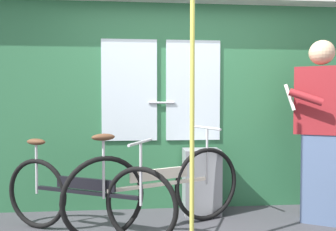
% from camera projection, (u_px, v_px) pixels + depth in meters
% --- Properties ---
extents(train_door_wall, '(5.06, 0.28, 2.31)m').
position_uv_depth(train_door_wall, '(179.00, 100.00, 3.60)').
color(train_door_wall, '#2D6B42').
rests_on(train_door_wall, ground_plane).
extents(bicycle_near_door, '(1.66, 0.77, 0.94)m').
position_uv_depth(bicycle_near_door, '(159.00, 188.00, 2.97)').
color(bicycle_near_door, black).
rests_on(bicycle_near_door, ground_plane).
extents(bicycle_leaning_behind, '(1.59, 0.80, 0.87)m').
position_uv_depth(bicycle_leaning_behind, '(85.00, 196.00, 2.84)').
color(bicycle_leaning_behind, black).
rests_on(bicycle_leaning_behind, ground_plane).
extents(passenger_reading_newspaper, '(0.64, 0.59, 1.78)m').
position_uv_depth(passenger_reading_newspaper, '(319.00, 127.00, 3.14)').
color(passenger_reading_newspaper, slate).
rests_on(passenger_reading_newspaper, ground_plane).
extents(trash_bin_by_wall, '(0.38, 0.28, 0.68)m').
position_uv_depth(trash_bin_by_wall, '(202.00, 181.00, 3.44)').
color(trash_bin_by_wall, gray).
rests_on(trash_bin_by_wall, ground_plane).
extents(handrail_pole, '(0.04, 0.04, 2.27)m').
position_uv_depth(handrail_pole, '(192.00, 109.00, 2.48)').
color(handrail_pole, '#C6C14C').
rests_on(handrail_pole, ground_plane).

